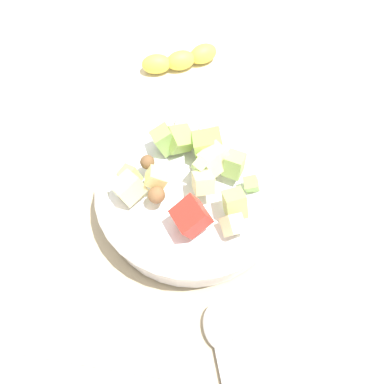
{
  "coord_description": "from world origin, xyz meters",
  "views": [
    {
      "loc": [
        0.29,
        0.04,
        0.53
      ],
      "look_at": [
        -0.01,
        -0.01,
        0.05
      ],
      "focal_mm": 38.17,
      "sensor_mm": 36.0,
      "label": 1
    }
  ],
  "objects": [
    {
      "name": "salad_bowl",
      "position": [
        -0.01,
        -0.01,
        0.04
      ],
      "size": [
        0.27,
        0.27,
        0.11
      ],
      "color": "white",
      "rests_on": "placemat"
    },
    {
      "name": "banana_whole",
      "position": [
        -0.32,
        -0.08,
        0.02
      ],
      "size": [
        0.1,
        0.15,
        0.04
      ],
      "color": "yellow",
      "rests_on": "ground_plane"
    },
    {
      "name": "ground_plane",
      "position": [
        0.0,
        0.0,
        0.0
      ],
      "size": [
        2.4,
        2.4,
        0.0
      ],
      "primitive_type": "plane",
      "color": "silver"
    },
    {
      "name": "placemat",
      "position": [
        0.0,
        0.0,
        0.0
      ],
      "size": [
        0.45,
        0.37,
        0.01
      ],
      "primitive_type": "cube",
      "color": "tan",
      "rests_on": "ground_plane"
    },
    {
      "name": "serving_spoon",
      "position": [
        0.2,
        0.07,
        0.01
      ],
      "size": [
        0.22,
        0.1,
        0.01
      ],
      "color": "#B7B7BC",
      "rests_on": "placemat"
    }
  ]
}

